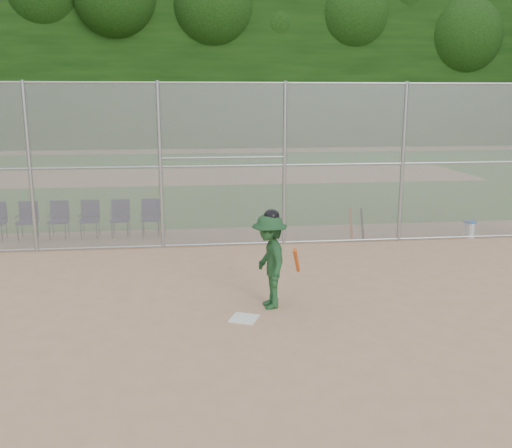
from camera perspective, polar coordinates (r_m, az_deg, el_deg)
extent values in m
plane|color=tan|center=(9.54, 1.80, -9.74)|extent=(100.00, 100.00, 0.00)
plane|color=#2A621D|center=(27.00, -3.91, 4.86)|extent=(100.00, 100.00, 0.00)
plane|color=tan|center=(27.00, -3.91, 4.86)|extent=(24.00, 24.00, 0.00)
cube|color=gray|center=(13.89, -1.23, 5.87)|extent=(16.00, 0.02, 4.00)
cylinder|color=#9EA3A8|center=(13.80, -1.27, 13.94)|extent=(16.00, 0.05, 0.05)
cube|color=black|center=(43.79, -5.22, 14.99)|extent=(80.00, 5.00, 11.00)
cube|color=white|center=(9.65, -1.19, -9.41)|extent=(0.57, 0.57, 0.02)
imported|color=#1B4522|center=(9.92, 1.36, -3.73)|extent=(0.73, 1.14, 1.67)
ellipsoid|color=black|center=(9.73, 1.38, 0.84)|extent=(0.27, 0.30, 0.23)
cylinder|color=#DE5514|center=(9.58, 4.07, -3.66)|extent=(0.27, 0.68, 0.60)
cylinder|color=white|center=(16.07, 20.54, -0.55)|extent=(0.33, 0.33, 0.39)
cylinder|color=#225395|center=(16.03, 20.60, 0.23)|extent=(0.35, 0.35, 0.05)
cylinder|color=#D84C14|center=(14.90, 9.47, -0.04)|extent=(0.06, 0.33, 0.83)
cylinder|color=black|center=(14.99, 10.57, -0.02)|extent=(0.06, 0.35, 0.82)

